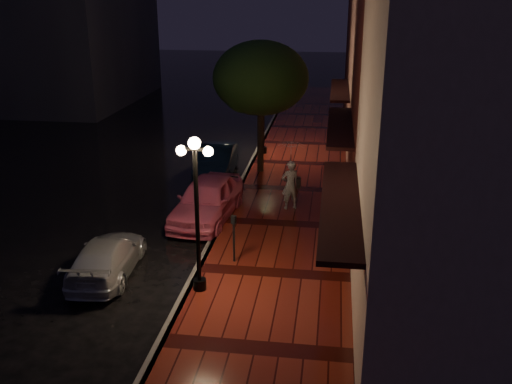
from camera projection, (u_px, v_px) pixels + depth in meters
The scene contains 15 objects.
ground at pixel (222, 224), 20.50m from camera, with size 120.00×120.00×0.00m, color black.
sidewalk at pixel (285, 225), 20.18m from camera, with size 4.50×60.00×0.15m, color #48120C.
curb at pixel (222, 222), 20.47m from camera, with size 0.25×60.00×0.15m, color #595451.
storefront_near at pixel (478, 167), 12.57m from camera, with size 5.00×8.00×8.50m, color gray.
storefront_mid at pixel (430, 65), 19.61m from camera, with size 5.00×8.00×11.00m, color #511914.
storefront_far at pixel (403, 65), 27.41m from camera, with size 5.00×8.00×9.00m, color #8C5951.
storefront_extra at pixel (388, 38), 36.57m from camera, with size 5.00×12.00×10.00m, color #511914.
streetlamp_near at pixel (197, 206), 14.92m from camera, with size 0.96×0.36×4.31m.
streetlamp_far at pixel (263, 105), 27.98m from camera, with size 0.96×0.36×4.31m.
street_tree at pixel (261, 80), 24.58m from camera, with size 4.16×4.16×5.80m.
pink_car at pixel (207, 199), 20.60m from camera, with size 1.85×4.61×1.57m, color #E96086.
navy_car at pixel (217, 161), 25.53m from camera, with size 1.47×4.22×1.39m, color black.
silver_car at pixel (107, 257), 16.66m from camera, with size 1.60×3.93×1.14m, color #A1A2A9.
woman_with_umbrella at pixel (291, 165), 20.94m from camera, with size 1.08×1.10×2.61m.
parking_meter at pixel (234, 234), 17.04m from camera, with size 0.16×0.14×1.49m.
Camera 1 is at (3.80, -18.58, 7.97)m, focal length 40.00 mm.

